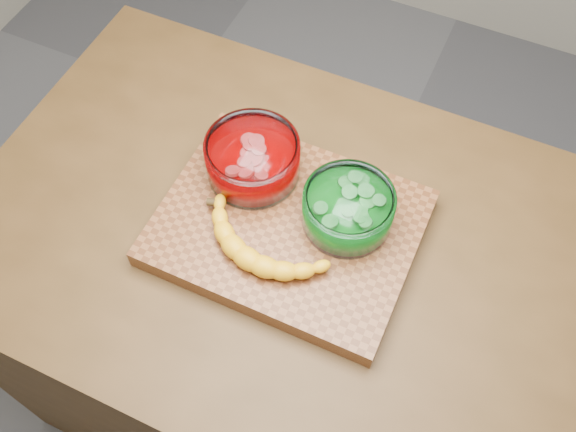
% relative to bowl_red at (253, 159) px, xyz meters
% --- Properties ---
extents(ground, '(3.50, 3.50, 0.00)m').
position_rel_bowl_red_xyz_m(ground, '(0.10, -0.07, -0.98)').
color(ground, '#5C5C61').
rests_on(ground, ground).
extents(counter, '(1.20, 0.80, 0.90)m').
position_rel_bowl_red_xyz_m(counter, '(0.10, -0.07, -0.53)').
color(counter, '#4C3217').
rests_on(counter, ground).
extents(cutting_board, '(0.45, 0.35, 0.04)m').
position_rel_bowl_red_xyz_m(cutting_board, '(0.10, -0.07, -0.06)').
color(cutting_board, brown).
rests_on(cutting_board, counter).
extents(bowl_red, '(0.17, 0.17, 0.08)m').
position_rel_bowl_red_xyz_m(bowl_red, '(0.00, 0.00, 0.00)').
color(bowl_red, white).
rests_on(bowl_red, cutting_board).
extents(bowl_green, '(0.16, 0.16, 0.07)m').
position_rel_bowl_red_xyz_m(bowl_green, '(0.20, -0.03, -0.00)').
color(bowl_green, white).
rests_on(bowl_green, cutting_board).
extents(banana, '(0.27, 0.14, 0.04)m').
position_rel_bowl_red_xyz_m(banana, '(0.09, -0.14, -0.02)').
color(banana, '#F3AE15').
rests_on(banana, cutting_board).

